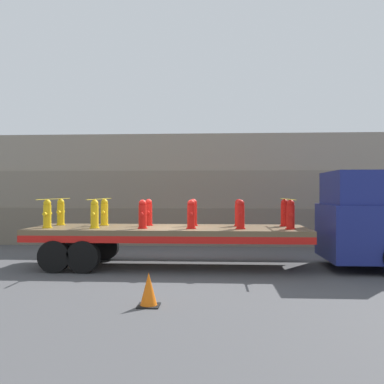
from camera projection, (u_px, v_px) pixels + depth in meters
name	position (u px, v px, depth m)	size (l,w,h in m)	color
ground_plane	(169.00, 267.00, 13.34)	(120.00, 120.00, 0.00)	#474749
rock_cliff	(185.00, 190.00, 19.99)	(60.00, 3.30, 4.88)	#706656
truck_cab	(370.00, 221.00, 12.98)	(2.65, 2.74, 2.96)	navy
flatbed_trailer	(150.00, 235.00, 13.38)	(8.52, 2.65, 1.24)	brown
fire_hydrant_yellow_near_0	(47.00, 214.00, 13.00)	(0.30, 0.50, 0.87)	gold
fire_hydrant_yellow_far_0	(61.00, 212.00, 14.12)	(0.30, 0.50, 0.87)	gold
fire_hydrant_yellow_near_1	(95.00, 214.00, 12.91)	(0.30, 0.50, 0.87)	gold
fire_hydrant_yellow_far_1	(104.00, 212.00, 14.04)	(0.30, 0.50, 0.87)	gold
fire_hydrant_red_near_2	(143.00, 214.00, 12.83)	(0.30, 0.50, 0.87)	red
fire_hydrant_red_far_2	(149.00, 213.00, 13.95)	(0.30, 0.50, 0.87)	red
fire_hydrant_red_near_3	(191.00, 215.00, 12.74)	(0.30, 0.50, 0.87)	red
fire_hydrant_red_far_3	(193.00, 213.00, 13.86)	(0.30, 0.50, 0.87)	red
fire_hydrant_red_near_4	(240.00, 215.00, 12.65)	(0.30, 0.50, 0.87)	red
fire_hydrant_red_far_4	(239.00, 213.00, 13.77)	(0.30, 0.50, 0.87)	red
fire_hydrant_red_near_5	(290.00, 215.00, 12.56)	(0.30, 0.50, 0.87)	red
fire_hydrant_red_far_5	(284.00, 213.00, 13.69)	(0.30, 0.50, 0.87)	red
cargo_strap_rear	(54.00, 199.00, 13.56)	(0.05, 2.75, 0.01)	yellow
cargo_strap_middle	(100.00, 199.00, 13.47)	(0.05, 2.75, 0.01)	yellow
cargo_strap_front	(287.00, 199.00, 13.13)	(0.05, 2.75, 0.01)	yellow
traffic_cone	(149.00, 290.00, 8.72)	(0.45, 0.45, 0.69)	black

